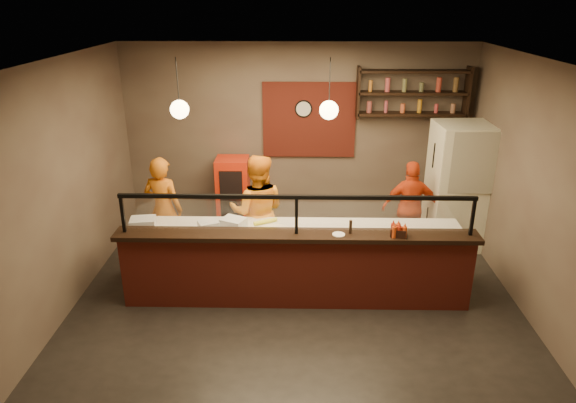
{
  "coord_description": "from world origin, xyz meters",
  "views": [
    {
      "loc": [
        0.02,
        -6.26,
        3.9
      ],
      "look_at": [
        -0.12,
        0.3,
        1.26
      ],
      "focal_mm": 32.0,
      "sensor_mm": 36.0,
      "label": 1
    }
  ],
  "objects_px": {
    "pizza_dough": "(274,231)",
    "cook_right": "(410,207)",
    "wall_clock": "(304,109)",
    "condiment_caddy": "(398,232)",
    "cook_left": "(164,209)",
    "red_cooler": "(233,194)",
    "pepper_mill": "(350,227)",
    "cook_mid": "(258,212)",
    "fridge": "(458,186)"
  },
  "relations": [
    {
      "from": "wall_clock",
      "to": "condiment_caddy",
      "type": "xyz_separation_m",
      "value": [
        1.19,
        -2.82,
        -0.99
      ]
    },
    {
      "from": "fridge",
      "to": "condiment_caddy",
      "type": "relative_size",
      "value": 10.64
    },
    {
      "from": "pizza_dough",
      "to": "red_cooler",
      "type": "bearing_deg",
      "value": 111.7
    },
    {
      "from": "cook_right",
      "to": "fridge",
      "type": "distance_m",
      "value": 0.87
    },
    {
      "from": "cook_left",
      "to": "cook_right",
      "type": "distance_m",
      "value": 3.88
    },
    {
      "from": "pizza_dough",
      "to": "pepper_mill",
      "type": "xyz_separation_m",
      "value": [
        0.99,
        -0.37,
        0.24
      ]
    },
    {
      "from": "cook_right",
      "to": "condiment_caddy",
      "type": "xyz_separation_m",
      "value": [
        -0.52,
        -1.67,
        0.35
      ]
    },
    {
      "from": "cook_right",
      "to": "fridge",
      "type": "relative_size",
      "value": 0.74
    },
    {
      "from": "cook_left",
      "to": "condiment_caddy",
      "type": "height_order",
      "value": "cook_left"
    },
    {
      "from": "cook_mid",
      "to": "pepper_mill",
      "type": "distance_m",
      "value": 1.7
    },
    {
      "from": "fridge",
      "to": "cook_mid",
      "type": "bearing_deg",
      "value": -169.48
    },
    {
      "from": "cook_mid",
      "to": "condiment_caddy",
      "type": "bearing_deg",
      "value": 149.78
    },
    {
      "from": "cook_left",
      "to": "condiment_caddy",
      "type": "relative_size",
      "value": 8.68
    },
    {
      "from": "cook_left",
      "to": "pizza_dough",
      "type": "distance_m",
      "value": 1.96
    },
    {
      "from": "pizza_dough",
      "to": "cook_right",
      "type": "bearing_deg",
      "value": 30.2
    },
    {
      "from": "cook_right",
      "to": "pizza_dough",
      "type": "bearing_deg",
      "value": 30.93
    },
    {
      "from": "red_cooler",
      "to": "cook_mid",
      "type": "bearing_deg",
      "value": -68.76
    },
    {
      "from": "cook_mid",
      "to": "red_cooler",
      "type": "bearing_deg",
      "value": -66.75
    },
    {
      "from": "cook_left",
      "to": "pepper_mill",
      "type": "bearing_deg",
      "value": 169.25
    },
    {
      "from": "red_cooler",
      "to": "wall_clock",
      "type": "bearing_deg",
      "value": 13.73
    },
    {
      "from": "cook_mid",
      "to": "pepper_mill",
      "type": "relative_size",
      "value": 9.94
    },
    {
      "from": "cook_left",
      "to": "cook_right",
      "type": "bearing_deg",
      "value": -161.1
    },
    {
      "from": "cook_left",
      "to": "cook_right",
      "type": "xyz_separation_m",
      "value": [
        3.86,
        0.35,
        -0.08
      ]
    },
    {
      "from": "cook_left",
      "to": "fridge",
      "type": "height_order",
      "value": "fridge"
    },
    {
      "from": "condiment_caddy",
      "to": "pepper_mill",
      "type": "bearing_deg",
      "value": 172.9
    },
    {
      "from": "wall_clock",
      "to": "red_cooler",
      "type": "xyz_separation_m",
      "value": [
        -1.22,
        -0.31,
        -1.45
      ]
    },
    {
      "from": "red_cooler",
      "to": "pizza_dough",
      "type": "distance_m",
      "value": 2.24
    },
    {
      "from": "cook_left",
      "to": "pizza_dough",
      "type": "bearing_deg",
      "value": 167.02
    },
    {
      "from": "cook_right",
      "to": "red_cooler",
      "type": "xyz_separation_m",
      "value": [
        -2.93,
        0.83,
        -0.11
      ]
    },
    {
      "from": "condiment_caddy",
      "to": "pepper_mill",
      "type": "height_order",
      "value": "pepper_mill"
    },
    {
      "from": "cook_mid",
      "to": "red_cooler",
      "type": "height_order",
      "value": "cook_mid"
    },
    {
      "from": "cook_left",
      "to": "red_cooler",
      "type": "height_order",
      "value": "cook_left"
    },
    {
      "from": "wall_clock",
      "to": "condiment_caddy",
      "type": "distance_m",
      "value": 3.21
    },
    {
      "from": "pizza_dough",
      "to": "cook_left",
      "type": "bearing_deg",
      "value": 153.33
    },
    {
      "from": "cook_mid",
      "to": "cook_right",
      "type": "xyz_separation_m",
      "value": [
        2.4,
        0.51,
        -0.12
      ]
    },
    {
      "from": "cook_mid",
      "to": "pizza_dough",
      "type": "distance_m",
      "value": 0.78
    },
    {
      "from": "cook_left",
      "to": "condiment_caddy",
      "type": "xyz_separation_m",
      "value": [
        3.34,
        -1.32,
        0.27
      ]
    },
    {
      "from": "cook_mid",
      "to": "fridge",
      "type": "height_order",
      "value": "fridge"
    },
    {
      "from": "red_cooler",
      "to": "cook_left",
      "type": "bearing_deg",
      "value": -128.51
    },
    {
      "from": "pepper_mill",
      "to": "cook_mid",
      "type": "bearing_deg",
      "value": 139.6
    },
    {
      "from": "cook_mid",
      "to": "pizza_dough",
      "type": "bearing_deg",
      "value": 113.18
    },
    {
      "from": "fridge",
      "to": "cook_left",
      "type": "bearing_deg",
      "value": -175.55
    },
    {
      "from": "fridge",
      "to": "red_cooler",
      "type": "xyz_separation_m",
      "value": [
        -3.72,
        0.57,
        -0.38
      ]
    },
    {
      "from": "cook_right",
      "to": "wall_clock",
      "type": "bearing_deg",
      "value": -33.02
    },
    {
      "from": "red_cooler",
      "to": "condiment_caddy",
      "type": "height_order",
      "value": "red_cooler"
    },
    {
      "from": "cook_mid",
      "to": "cook_right",
      "type": "relative_size",
      "value": 1.16
    },
    {
      "from": "red_cooler",
      "to": "condiment_caddy",
      "type": "relative_size",
      "value": 6.72
    },
    {
      "from": "wall_clock",
      "to": "red_cooler",
      "type": "height_order",
      "value": "wall_clock"
    },
    {
      "from": "wall_clock",
      "to": "cook_left",
      "type": "xyz_separation_m",
      "value": [
        -2.15,
        -1.5,
        -1.26
      ]
    },
    {
      "from": "fridge",
      "to": "pizza_dough",
      "type": "xyz_separation_m",
      "value": [
        -2.9,
        -1.49,
        -0.12
      ]
    }
  ]
}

